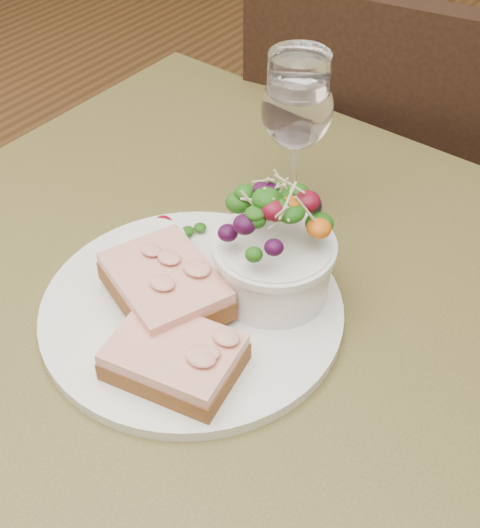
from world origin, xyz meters
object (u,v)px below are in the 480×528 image
Objects in this scene: dinner_plate at (192,310)px; salad_bowl at (275,244)px; chair_far at (382,273)px; wine_glass at (297,113)px; sandwich_back at (165,285)px; ramekin at (155,250)px; cafe_table at (214,380)px; sandwich_front at (174,357)px.

salad_bowl is at bearing 53.37° from dinner_plate.
wine_glass reaches higher than chair_far.
chair_far is 0.81m from sandwich_back.
salad_bowl is at bearing 20.45° from ramekin.
wine_glass reaches higher than ramekin.
ramekin is (-0.05, 0.04, -0.00)m from sandwich_back.
wine_glass is (0.05, 0.18, 0.09)m from ramekin.
salad_bowl is 0.73× the size of wine_glass.
cafe_table is 6.38× the size of sandwich_front.
chair_far is 14.99× the size of ramekin.
salad_bowl is (0.12, 0.04, 0.04)m from ramekin.
wine_glass reaches higher than salad_bowl.
dinner_plate is at bearing -18.54° from ramekin.
dinner_plate is 2.35× the size of sandwich_front.
chair_far reaches higher than ramekin.
ramekin is at bearing 172.55° from cafe_table.
ramekin is 0.47× the size of salad_bowl.
salad_bowl is (0.01, 0.13, 0.04)m from sandwich_front.
salad_bowl reaches higher than ramekin.
sandwich_front is (0.12, -0.70, 0.48)m from chair_far.
cafe_table is at bearing 54.27° from sandwich_back.
sandwich_back reaches higher than cafe_table.
cafe_table is 0.89× the size of chair_far.
cafe_table is at bearing -7.45° from ramekin.
sandwich_back is at bearing -37.06° from ramekin.
ramekin is at bearing 163.71° from sandwich_back.
sandwich_front is at bearing -77.34° from wine_glass.
dinner_plate is 0.08m from ramekin.
dinner_plate is at bearing -126.63° from salad_bowl.
wine_glass is at bearing 110.79° from sandwich_back.
dinner_plate is at bearing 51.07° from sandwich_back.
cafe_table is 0.11m from dinner_plate.
cafe_table is 0.15m from sandwich_front.
ramekin is (-0.11, 0.09, 0.00)m from sandwich_front.
dinner_plate is at bearing 108.13° from sandwich_front.
cafe_table is 0.14m from sandwich_back.
sandwich_front is at bearing -73.39° from cafe_table.
cafe_table is 0.18m from salad_bowl.
sandwich_back is 0.23m from wine_glass.
salad_bowl reaches higher than dinner_plate.
salad_bowl is at bearing 58.11° from cafe_table.
wine_glass is (-0.02, 0.20, 0.12)m from dinner_plate.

